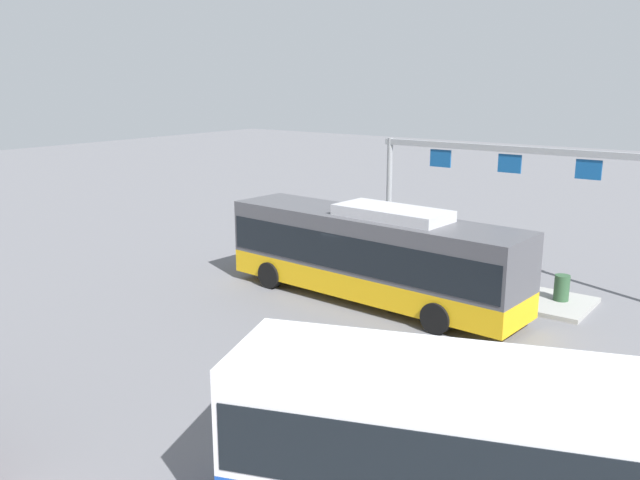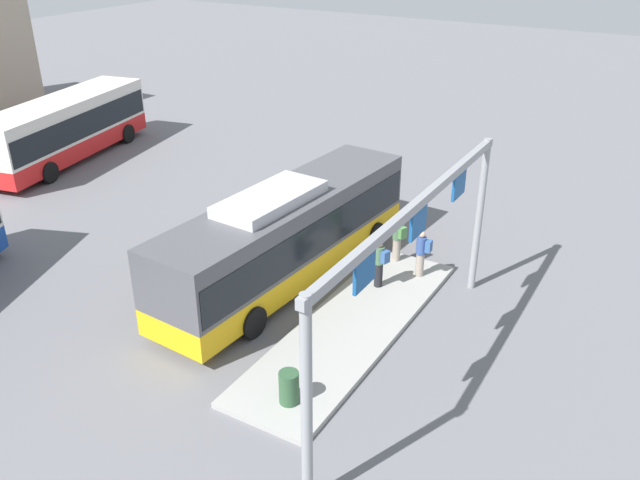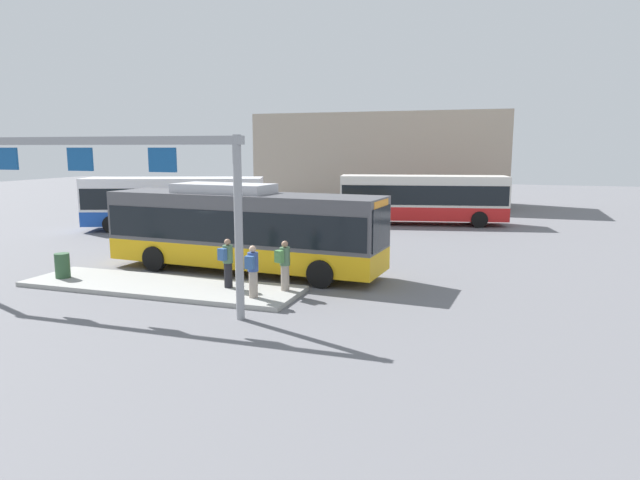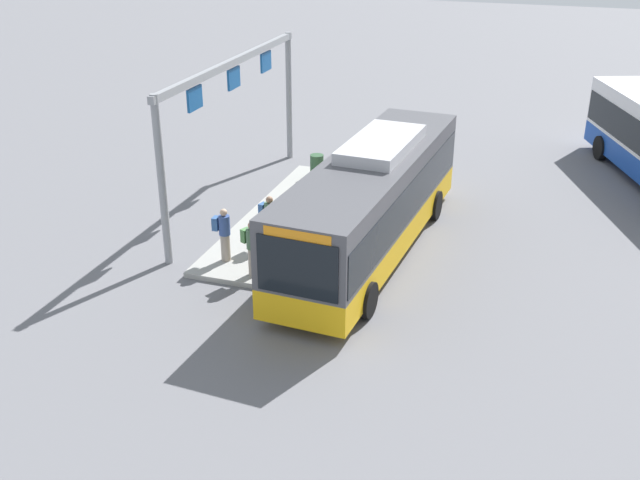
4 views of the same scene
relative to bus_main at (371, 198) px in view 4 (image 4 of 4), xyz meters
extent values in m
plane|color=slate|center=(0.01, 0.00, -1.81)|extent=(120.00, 120.00, 0.00)
cube|color=#9E9E99|center=(-1.59, -3.32, -1.73)|extent=(10.00, 2.80, 0.16)
cube|color=#EAAD14|center=(0.01, 0.00, -1.04)|extent=(11.28, 3.25, 0.85)
cube|color=#4C4C51|center=(0.01, 0.00, 0.34)|extent=(11.28, 3.25, 1.90)
cube|color=black|center=(0.01, 0.00, 0.14)|extent=(11.06, 3.27, 1.20)
cube|color=black|center=(5.58, -0.38, 0.24)|extent=(0.18, 2.12, 1.50)
cube|color=#B7B7BC|center=(-0.83, 0.06, 1.47)|extent=(4.01, 2.01, 0.36)
cube|color=orange|center=(5.51, -0.37, 1.09)|extent=(0.24, 1.75, 0.28)
cylinder|color=black|center=(3.85, 0.94, -1.31)|extent=(1.02, 0.37, 1.00)
cylinder|color=black|center=(3.68, -1.45, -1.31)|extent=(1.02, 0.37, 1.00)
cylinder|color=black|center=(-3.27, 1.42, -1.31)|extent=(1.02, 0.37, 1.00)
cylinder|color=black|center=(-3.43, -0.97, -1.31)|extent=(1.02, 0.37, 1.00)
cylinder|color=black|center=(-11.77, 6.87, -1.31)|extent=(1.04, 0.63, 1.00)
cylinder|color=gray|center=(2.86, -2.73, -1.23)|extent=(0.37, 0.37, 0.85)
cylinder|color=#476B4C|center=(2.86, -2.73, -0.50)|extent=(0.45, 0.45, 0.60)
sphere|color=#9E755B|center=(2.86, -2.73, -0.09)|extent=(0.22, 0.22, 0.22)
cube|color=#4C8447|center=(2.76, -2.97, -0.47)|extent=(0.33, 0.28, 0.40)
cylinder|color=gray|center=(2.25, -3.89, -1.23)|extent=(0.29, 0.29, 0.85)
cylinder|color=#334C8C|center=(2.25, -3.89, -0.50)|extent=(0.35, 0.35, 0.60)
sphere|color=tan|center=(2.25, -3.89, -0.09)|extent=(0.22, 0.22, 0.22)
cube|color=#335993|center=(2.26, -4.15, -0.47)|extent=(0.29, 0.19, 0.40)
cylinder|color=black|center=(0.89, -2.98, -1.23)|extent=(0.35, 0.35, 0.85)
cylinder|color=#476B4C|center=(0.89, -2.98, -0.50)|extent=(0.42, 0.42, 0.60)
sphere|color=#9E755B|center=(0.89, -2.98, -0.09)|extent=(0.22, 0.22, 0.22)
cube|color=#335993|center=(0.82, -3.23, -0.47)|extent=(0.32, 0.25, 0.40)
cylinder|color=gray|center=(-7.89, -5.61, 0.79)|extent=(0.24, 0.24, 5.20)
cylinder|color=gray|center=(2.65, -5.61, 0.79)|extent=(0.24, 0.24, 5.20)
cube|color=gray|center=(-2.62, -5.61, 3.24)|extent=(10.94, 0.20, 0.24)
cube|color=#144C8C|center=(-5.52, -5.61, 2.69)|extent=(0.90, 0.08, 0.70)
cube|color=#144C8C|center=(-2.62, -5.61, 2.69)|extent=(0.90, 0.08, 0.70)
cube|color=#144C8C|center=(0.28, -5.61, 2.69)|extent=(0.90, 0.08, 0.70)
cylinder|color=#2D5133|center=(-5.52, -3.61, -1.20)|extent=(0.52, 0.52, 0.90)
camera|label=1|loc=(-11.88, 19.06, 5.82)|focal=37.45mm
camera|label=2|loc=(-16.57, -11.04, 9.55)|focal=37.18mm
camera|label=3|loc=(9.70, -19.52, 3.03)|focal=31.41mm
camera|label=4|loc=(20.69, 5.22, 8.47)|focal=42.32mm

